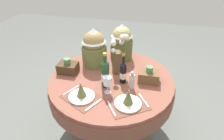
{
  "coord_description": "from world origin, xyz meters",
  "views": [
    {
      "loc": [
        0.37,
        -1.64,
        1.91
      ],
      "look_at": [
        0.0,
        0.03,
        0.81
      ],
      "focal_mm": 31.12,
      "sensor_mm": 36.0,
      "label": 1
    }
  ],
  "objects_px": {
    "dining_table": "(111,88)",
    "place_setting_left": "(81,93)",
    "woven_basket_side_right": "(149,76)",
    "wine_bottle_centre": "(105,74)",
    "place_setting_right": "(128,100)",
    "wine_glass_right": "(108,81)",
    "woven_basket_side_left": "(68,67)",
    "wine_bottle_left": "(123,72)",
    "pepper_mill": "(132,81)",
    "gift_tub_back_centre": "(122,40)",
    "flower_vase": "(118,57)",
    "gift_tub_back_left": "(94,46)"
  },
  "relations": [
    {
      "from": "dining_table",
      "to": "wine_glass_right",
      "type": "xyz_separation_m",
      "value": [
        0.02,
        -0.24,
        0.26
      ]
    },
    {
      "from": "wine_bottle_left",
      "to": "wine_glass_right",
      "type": "distance_m",
      "value": 0.23
    },
    {
      "from": "place_setting_left",
      "to": "place_setting_right",
      "type": "distance_m",
      "value": 0.43
    },
    {
      "from": "woven_basket_side_left",
      "to": "gift_tub_back_centre",
      "type": "bearing_deg",
      "value": 40.78
    },
    {
      "from": "place_setting_left",
      "to": "flower_vase",
      "type": "bearing_deg",
      "value": 64.45
    },
    {
      "from": "wine_bottle_left",
      "to": "woven_basket_side_right",
      "type": "xyz_separation_m",
      "value": [
        0.25,
        0.08,
        -0.06
      ]
    },
    {
      "from": "gift_tub_back_centre",
      "to": "place_setting_right",
      "type": "bearing_deg",
      "value": -75.89
    },
    {
      "from": "place_setting_right",
      "to": "gift_tub_back_left",
      "type": "bearing_deg",
      "value": 128.47
    },
    {
      "from": "flower_vase",
      "to": "wine_bottle_left",
      "type": "height_order",
      "value": "flower_vase"
    },
    {
      "from": "wine_bottle_centre",
      "to": "dining_table",
      "type": "bearing_deg",
      "value": 79.04
    },
    {
      "from": "place_setting_left",
      "to": "wine_bottle_centre",
      "type": "distance_m",
      "value": 0.29
    },
    {
      "from": "flower_vase",
      "to": "wine_bottle_centre",
      "type": "bearing_deg",
      "value": -103.6
    },
    {
      "from": "gift_tub_back_left",
      "to": "woven_basket_side_left",
      "type": "height_order",
      "value": "gift_tub_back_left"
    },
    {
      "from": "wine_bottle_left",
      "to": "wine_bottle_centre",
      "type": "distance_m",
      "value": 0.19
    },
    {
      "from": "place_setting_right",
      "to": "wine_bottle_centre",
      "type": "bearing_deg",
      "value": 139.63
    },
    {
      "from": "pepper_mill",
      "to": "woven_basket_side_right",
      "type": "relative_size",
      "value": 0.93
    },
    {
      "from": "flower_vase",
      "to": "dining_table",
      "type": "bearing_deg",
      "value": -106.41
    },
    {
      "from": "pepper_mill",
      "to": "gift_tub_back_left",
      "type": "distance_m",
      "value": 0.63
    },
    {
      "from": "place_setting_left",
      "to": "gift_tub_back_left",
      "type": "relative_size",
      "value": 0.96
    },
    {
      "from": "dining_table",
      "to": "gift_tub_back_centre",
      "type": "distance_m",
      "value": 0.59
    },
    {
      "from": "woven_basket_side_right",
      "to": "wine_bottle_centre",
      "type": "bearing_deg",
      "value": -156.92
    },
    {
      "from": "wine_bottle_left",
      "to": "place_setting_left",
      "type": "bearing_deg",
      "value": -135.9
    },
    {
      "from": "place_setting_right",
      "to": "wine_bottle_centre",
      "type": "height_order",
      "value": "wine_bottle_centre"
    },
    {
      "from": "wine_bottle_left",
      "to": "pepper_mill",
      "type": "height_order",
      "value": "wine_bottle_left"
    },
    {
      "from": "flower_vase",
      "to": "gift_tub_back_centre",
      "type": "relative_size",
      "value": 1.0
    },
    {
      "from": "wine_bottle_left",
      "to": "gift_tub_back_centre",
      "type": "relative_size",
      "value": 0.75
    },
    {
      "from": "woven_basket_side_left",
      "to": "woven_basket_side_right",
      "type": "relative_size",
      "value": 1.01
    },
    {
      "from": "place_setting_right",
      "to": "gift_tub_back_centre",
      "type": "xyz_separation_m",
      "value": [
        -0.21,
        0.82,
        0.19
      ]
    },
    {
      "from": "gift_tub_back_centre",
      "to": "woven_basket_side_left",
      "type": "distance_m",
      "value": 0.7
    },
    {
      "from": "woven_basket_side_left",
      "to": "woven_basket_side_right",
      "type": "height_order",
      "value": "woven_basket_side_right"
    },
    {
      "from": "wine_bottle_centre",
      "to": "woven_basket_side_left",
      "type": "xyz_separation_m",
      "value": [
        -0.46,
        0.16,
        -0.09
      ]
    },
    {
      "from": "place_setting_left",
      "to": "pepper_mill",
      "type": "height_order",
      "value": "pepper_mill"
    },
    {
      "from": "wine_glass_right",
      "to": "woven_basket_side_left",
      "type": "bearing_deg",
      "value": 153.45
    },
    {
      "from": "wine_bottle_centre",
      "to": "woven_basket_side_left",
      "type": "distance_m",
      "value": 0.5
    },
    {
      "from": "gift_tub_back_centre",
      "to": "woven_basket_side_right",
      "type": "bearing_deg",
      "value": -49.88
    },
    {
      "from": "woven_basket_side_right",
      "to": "place_setting_right",
      "type": "bearing_deg",
      "value": -111.11
    },
    {
      "from": "place_setting_right",
      "to": "wine_bottle_centre",
      "type": "xyz_separation_m",
      "value": [
        -0.26,
        0.22,
        0.1
      ]
    },
    {
      "from": "place_setting_right",
      "to": "woven_basket_side_left",
      "type": "bearing_deg",
      "value": 152.25
    },
    {
      "from": "flower_vase",
      "to": "pepper_mill",
      "type": "bearing_deg",
      "value": -53.71
    },
    {
      "from": "gift_tub_back_left",
      "to": "gift_tub_back_centre",
      "type": "relative_size",
      "value": 1.01
    },
    {
      "from": "dining_table",
      "to": "place_setting_left",
      "type": "relative_size",
      "value": 3.15
    },
    {
      "from": "pepper_mill",
      "to": "gift_tub_back_centre",
      "type": "bearing_deg",
      "value": 109.35
    },
    {
      "from": "woven_basket_side_left",
      "to": "wine_bottle_centre",
      "type": "bearing_deg",
      "value": -18.99
    },
    {
      "from": "gift_tub_back_centre",
      "to": "gift_tub_back_left",
      "type": "bearing_deg",
      "value": -142.49
    },
    {
      "from": "wine_bottle_left",
      "to": "pepper_mill",
      "type": "bearing_deg",
      "value": -39.54
    },
    {
      "from": "place_setting_left",
      "to": "wine_bottle_centre",
      "type": "relative_size",
      "value": 1.15
    },
    {
      "from": "place_setting_right",
      "to": "flower_vase",
      "type": "height_order",
      "value": "flower_vase"
    },
    {
      "from": "wine_bottle_centre",
      "to": "pepper_mill",
      "type": "bearing_deg",
      "value": 4.01
    },
    {
      "from": "place_setting_right",
      "to": "wine_bottle_left",
      "type": "xyz_separation_m",
      "value": [
        -0.1,
        0.32,
        0.07
      ]
    },
    {
      "from": "wine_bottle_left",
      "to": "woven_basket_side_right",
      "type": "distance_m",
      "value": 0.27
    }
  ]
}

